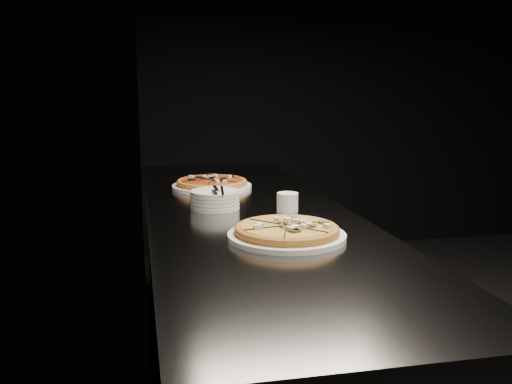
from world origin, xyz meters
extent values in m
cube|color=black|center=(-2.50, 0.00, 1.40)|extent=(0.02, 5.00, 2.80)
cube|color=black|center=(0.00, 2.50, 1.40)|extent=(5.00, 0.02, 2.80)
cube|color=slate|center=(-2.13, 0.00, 0.45)|extent=(0.70, 2.40, 0.90)
cube|color=slate|center=(-2.13, 0.00, 0.91)|extent=(0.74, 2.44, 0.02)
cylinder|color=white|center=(-2.09, -0.42, 0.93)|extent=(0.36, 0.36, 0.02)
cylinder|color=#B57A36|center=(-2.09, -0.42, 0.94)|extent=(0.37, 0.37, 0.01)
torus|color=#B57A36|center=(-2.09, -0.42, 0.95)|extent=(0.38, 0.38, 0.02)
cylinder|color=#E8C94D|center=(-2.09, -0.42, 0.96)|extent=(0.33, 0.33, 0.01)
cylinder|color=white|center=(-2.20, 0.46, 0.93)|extent=(0.35, 0.35, 0.02)
cylinder|color=#B57A36|center=(-2.20, 0.46, 0.94)|extent=(0.38, 0.38, 0.01)
torus|color=#B57A36|center=(-2.20, 0.46, 0.95)|extent=(0.39, 0.39, 0.02)
cylinder|color=#953515|center=(-2.20, 0.46, 0.96)|extent=(0.34, 0.34, 0.01)
cylinder|color=white|center=(-2.25, 0.05, 0.93)|extent=(0.18, 0.18, 0.01)
cylinder|color=white|center=(-2.25, 0.05, 0.94)|extent=(0.18, 0.18, 0.01)
cylinder|color=white|center=(-2.25, 0.05, 0.95)|extent=(0.18, 0.18, 0.01)
cylinder|color=white|center=(-2.25, 0.05, 0.97)|extent=(0.18, 0.18, 0.01)
cylinder|color=white|center=(-2.25, 0.05, 0.98)|extent=(0.18, 0.18, 0.01)
cube|color=#AEB0B5|center=(-2.24, 0.09, 0.99)|extent=(0.02, 0.12, 0.00)
cube|color=black|center=(-2.25, 0.00, 0.99)|extent=(0.01, 0.07, 0.01)
cube|color=#AEB0B5|center=(-2.22, 0.04, 0.99)|extent=(0.07, 0.17, 0.00)
cylinder|color=silver|center=(-1.99, -0.06, 0.95)|extent=(0.08, 0.08, 0.07)
cylinder|color=black|center=(-1.99, -0.06, 0.98)|extent=(0.06, 0.06, 0.01)
camera|label=1|loc=(-2.52, -2.02, 1.38)|focal=40.00mm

